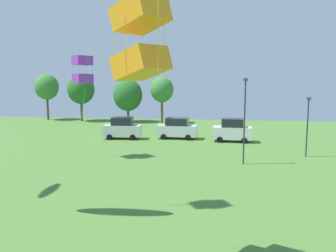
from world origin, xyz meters
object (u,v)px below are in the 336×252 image
object	(u,v)px
light_post_0	(245,117)
treeline_tree_3	(162,90)
parked_car_leftmost	(122,128)
treeline_tree_2	(128,95)
treeline_tree_0	(47,87)
kite_flying_5	(82,69)
parked_car_third_from_left	(232,130)
treeline_tree_1	(81,89)
kite_flying_3	(141,39)
parked_car_second_from_left	(177,128)
light_post_2	(308,123)

from	to	relation	value
light_post_0	treeline_tree_3	distance (m)	27.08
parked_car_leftmost	treeline_tree_3	world-z (taller)	treeline_tree_3
parked_car_leftmost	treeline_tree_2	bearing A→B (deg)	98.91
light_post_0	treeline_tree_0	world-z (taller)	treeline_tree_0
kite_flying_5	treeline_tree_0	size ratio (longest dim) A/B	0.73
parked_car_third_from_left	treeline_tree_2	distance (m)	22.07
kite_flying_5	treeline_tree_1	distance (m)	26.94
kite_flying_3	treeline_tree_1	bearing A→B (deg)	113.83
parked_car_leftmost	light_post_0	bearing A→B (deg)	-41.19
kite_flying_3	kite_flying_5	size ratio (longest dim) A/B	0.54
kite_flying_5	treeline_tree_1	bearing A→B (deg)	111.56
parked_car_third_from_left	treeline_tree_2	bearing A→B (deg)	138.69
parked_car_leftmost	parked_car_third_from_left	world-z (taller)	parked_car_third_from_left
treeline_tree_1	parked_car_leftmost	bearing A→B (deg)	-55.00
treeline_tree_1	treeline_tree_3	world-z (taller)	treeline_tree_1
kite_flying_5	treeline_tree_2	size ratio (longest dim) A/B	0.82
parked_car_third_from_left	treeline_tree_1	distance (m)	28.23
parked_car_second_from_left	treeline_tree_1	world-z (taller)	treeline_tree_1
light_post_0	treeline_tree_1	distance (m)	34.94
parked_car_third_from_left	treeline_tree_1	world-z (taller)	treeline_tree_1
parked_car_second_from_left	light_post_0	world-z (taller)	light_post_0
light_post_0	treeline_tree_1	bearing A→B (deg)	132.60
kite_flying_5	parked_car_second_from_left	bearing A→B (deg)	55.79
kite_flying_5	parked_car_second_from_left	world-z (taller)	kite_flying_5
parked_car_leftmost	kite_flying_3	bearing A→B (deg)	-76.18
treeline_tree_1	treeline_tree_3	distance (m)	13.23
parked_car_third_from_left	light_post_2	size ratio (longest dim) A/B	0.81
parked_car_leftmost	treeline_tree_1	bearing A→B (deg)	122.53
kite_flying_3	treeline_tree_1	size ratio (longest dim) A/B	0.40
treeline_tree_0	treeline_tree_2	size ratio (longest dim) A/B	1.13
parked_car_second_from_left	parked_car_third_from_left	xyz separation A→B (m)	(6.22, -1.17, 0.07)
kite_flying_3	parked_car_leftmost	size ratio (longest dim) A/B	0.68
kite_flying_3	light_post_2	size ratio (longest dim) A/B	0.56
parked_car_second_from_left	treeline_tree_0	world-z (taller)	treeline_tree_0
parked_car_leftmost	treeline_tree_0	size ratio (longest dim) A/B	0.58
treeline_tree_2	treeline_tree_3	bearing A→B (deg)	-5.98
kite_flying_3	parked_car_third_from_left	world-z (taller)	kite_flying_3
parked_car_leftmost	light_post_2	world-z (taller)	light_post_2
kite_flying_3	kite_flying_5	world-z (taller)	kite_flying_3
parked_car_leftmost	treeline_tree_3	xyz separation A→B (m)	(2.43, 14.65, 3.89)
parked_car_second_from_left	parked_car_leftmost	bearing A→B (deg)	-167.39
parked_car_second_from_left	treeline_tree_2	size ratio (longest dim) A/B	0.69
kite_flying_3	parked_car_third_from_left	xyz separation A→B (m)	(4.66, 26.43, -7.20)
parked_car_third_from_left	treeline_tree_3	size ratio (longest dim) A/B	0.60
kite_flying_5	treeline_tree_3	size ratio (longest dim) A/B	0.77
treeline_tree_3	light_post_0	bearing A→B (deg)	-67.32
kite_flying_3	parked_car_second_from_left	xyz separation A→B (m)	(-1.56, 27.60, -7.26)
kite_flying_3	light_post_0	size ratio (longest dim) A/B	0.42
treeline_tree_0	light_post_0	bearing A→B (deg)	-41.74
light_post_2	treeline_tree_2	world-z (taller)	treeline_tree_2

